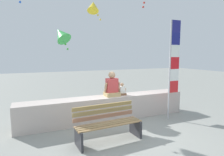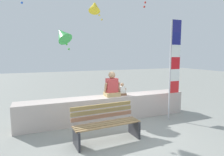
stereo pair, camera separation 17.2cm
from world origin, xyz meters
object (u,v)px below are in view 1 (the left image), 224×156
park_bench (108,124)px  kite_green (61,34)px  person_adult (112,87)px  person_child (122,90)px  flag_banner (173,62)px  kite_yellow (93,6)px

park_bench → kite_green: (-0.58, 3.18, 2.48)m
person_adult → person_child: (0.38, 0.00, -0.15)m
kite_green → park_bench: bearing=-79.7°
person_adult → person_child: bearing=0.1°
park_bench → kite_green: size_ratio=1.78×
park_bench → flag_banner: (2.59, 0.68, 1.48)m
person_adult → kite_yellow: kite_yellow is taller
person_adult → flag_banner: bearing=-22.2°
flag_banner → kite_green: kite_green is taller
person_child → kite_green: kite_green is taller
person_child → kite_green: 3.12m
person_adult → flag_banner: flag_banner is taller
person_child → kite_green: (-1.69, 1.75, 1.95)m
park_bench → kite_yellow: bearing=76.9°
person_adult → kite_green: 2.83m
person_adult → person_child: person_adult is taller
person_adult → person_child: size_ratio=1.93×
park_bench → kite_green: 4.08m
person_child → flag_banner: size_ratio=0.13×
person_child → kite_yellow: (-0.25, 2.26, 3.21)m
person_adult → person_child: 0.41m
person_child → flag_banner: flag_banner is taller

